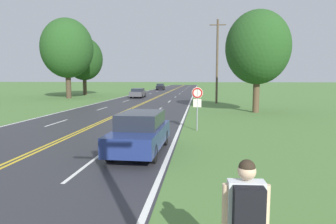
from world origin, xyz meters
name	(u,v)px	position (x,y,z in m)	size (l,w,h in m)	color
hitchhiker_person	(246,214)	(6.99, 2.31, 1.12)	(0.62, 0.44, 1.82)	#38476B
traffic_sign	(197,98)	(6.23, 14.67, 1.77)	(0.60, 0.10, 2.36)	gray
utility_pole_midground	(217,61)	(8.22, 32.61, 4.78)	(1.80, 0.24, 9.25)	brown
tree_left_verge	(258,48)	(10.99, 23.91, 5.31)	(5.21, 5.21, 8.33)	brown
tree_behind_sign	(84,59)	(-12.93, 47.20, 5.98)	(6.15, 6.15, 9.54)	#473828
tree_mid_treeline	(67,48)	(-12.01, 38.90, 6.92)	(7.12, 7.12, 11.04)	#473828
car_dark_blue_sedan_approaching	(141,132)	(4.11, 9.70, 0.79)	(1.82, 4.45, 1.54)	black
car_dark_grey_sedan_mid_near	(138,93)	(-2.57, 41.23, 0.71)	(1.88, 4.77, 1.36)	black
car_black_hatchback_mid_far	(160,87)	(-2.97, 68.83, 0.81)	(1.74, 3.59, 1.52)	black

